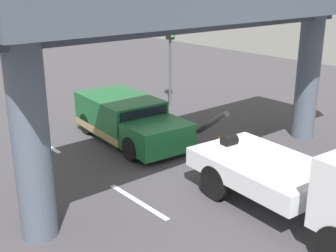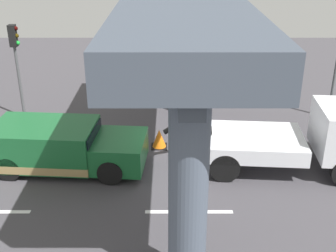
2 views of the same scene
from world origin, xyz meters
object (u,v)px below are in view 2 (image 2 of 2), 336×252
traffic_light_near (17,51)px  traffic_cone_orange (160,139)px  towed_van_green (63,147)px  tow_truck_white (305,137)px

traffic_light_near → traffic_cone_orange: (6.02, -2.89, -2.65)m
towed_van_green → traffic_cone_orange: (3.33, 1.53, -0.44)m
tow_truck_white → traffic_cone_orange: 5.29m
tow_truck_white → traffic_cone_orange: bearing=162.2°
towed_van_green → traffic_light_near: traffic_light_near is taller
traffic_light_near → traffic_cone_orange: 7.19m
towed_van_green → traffic_cone_orange: bearing=24.7°
towed_van_green → traffic_light_near: 5.63m
tow_truck_white → traffic_light_near: traffic_light_near is taller
tow_truck_white → traffic_cone_orange: size_ratio=10.18×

